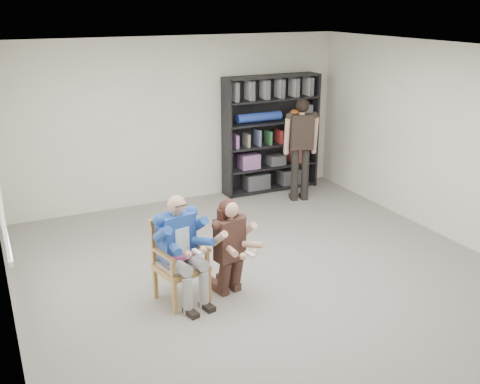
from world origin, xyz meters
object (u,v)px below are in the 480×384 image
armchair (181,261)px  bookshelf (271,134)px  kneeling_woman (231,248)px  standing_man (301,151)px  seated_man (181,249)px

armchair → bookshelf: bearing=35.6°
armchair → kneeling_woman: (0.58, -0.12, 0.09)m
bookshelf → standing_man: 0.77m
armchair → bookshelf: (2.87, 3.15, 0.55)m
seated_man → kneeling_woman: seated_man is taller
bookshelf → standing_man: bearing=-75.8°
seated_man → standing_man: bearing=26.3°
seated_man → bookshelf: size_ratio=0.62×
armchair → kneeling_woman: kneeling_woman is taller
bookshelf → kneeling_woman: bearing=-125.1°
armchair → bookshelf: size_ratio=0.47×
kneeling_woman → standing_man: 3.56m
seated_man → bookshelf: (2.87, 3.15, 0.40)m
bookshelf → standing_man: bookshelf is taller
kneeling_woman → bookshelf: 4.02m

